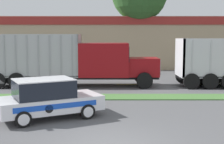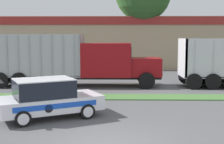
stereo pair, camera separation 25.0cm
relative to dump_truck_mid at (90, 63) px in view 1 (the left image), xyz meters
The scene contains 8 objects.
grass_verge 4.69m from the dump_truck_mid, 69.19° to the right, with size 120.00×1.62×0.06m, color #477538.
centre_line_4 2.82m from the dump_truck_mid, 162.83° to the left, with size 2.40×0.14×0.01m, color yellow.
centre_line_5 3.65m from the dump_truck_mid, 12.05° to the left, with size 2.40×0.14×0.01m, color yellow.
centre_line_6 8.77m from the dump_truck_mid, ahead, with size 2.40×0.14×0.01m, color yellow.
dump_truck_mid is the anchor object (origin of this frame).
rally_car 8.67m from the dump_truck_mid, 96.98° to the right, with size 4.63×3.65×1.71m.
traffic_cone 7.33m from the dump_truck_mid, 109.63° to the right, with size 0.42×0.42×0.67m.
store_building_backdrop 16.73m from the dump_truck_mid, 75.10° to the left, with size 35.08×12.10×5.45m.
Camera 1 is at (0.07, -9.44, 3.42)m, focal length 50.00 mm.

